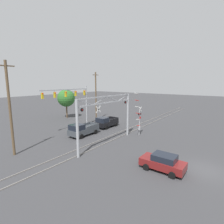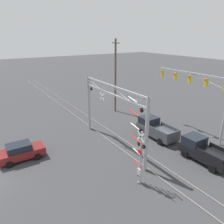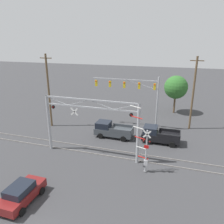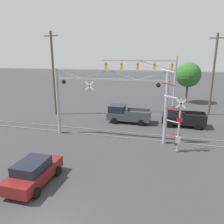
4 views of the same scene
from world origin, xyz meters
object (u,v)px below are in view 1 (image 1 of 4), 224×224
at_px(pickup_truck_lead, 82,130).
at_px(crossing_gantry, 107,115).
at_px(traffic_signal_span, 75,98).
at_px(sedan_waiting, 163,162).
at_px(background_tree_beyond_span, 66,98).
at_px(pickup_truck_following, 106,122).
at_px(utility_pole_right, 96,96).
at_px(utility_pole_left, 10,108).
at_px(crossing_signal_mast, 139,121).

bearing_deg(pickup_truck_lead, crossing_gantry, -97.17).
distance_m(traffic_signal_span, pickup_truck_lead, 6.72).
height_order(sedan_waiting, background_tree_beyond_span, background_tree_beyond_span).
height_order(pickup_truck_following, utility_pole_right, utility_pole_right).
distance_m(sedan_waiting, utility_pole_right, 24.40).
bearing_deg(pickup_truck_lead, pickup_truck_following, 1.90).
bearing_deg(utility_pole_left, sedan_waiting, -65.78).
relative_size(crossing_gantry, pickup_truck_lead, 2.14).
bearing_deg(background_tree_beyond_span, crossing_signal_mast, -95.68).
xyz_separation_m(sedan_waiting, utility_pole_left, (-6.76, 15.03, 4.64)).
bearing_deg(sedan_waiting, utility_pole_left, 114.22).
bearing_deg(utility_pole_right, sedan_waiting, -122.99).
xyz_separation_m(traffic_signal_span, pickup_truck_following, (3.53, -4.12, -4.42)).
bearing_deg(crossing_signal_mast, crossing_gantry, 166.45).
bearing_deg(traffic_signal_span, utility_pole_right, 13.33).
height_order(traffic_signal_span, pickup_truck_lead, traffic_signal_span).
height_order(pickup_truck_lead, background_tree_beyond_span, background_tree_beyond_span).
bearing_deg(traffic_signal_span, pickup_truck_following, -49.42).
bearing_deg(background_tree_beyond_span, traffic_signal_span, -119.35).
xyz_separation_m(pickup_truck_following, utility_pole_left, (-15.98, 0.79, 4.49)).
xyz_separation_m(crossing_signal_mast, sedan_waiting, (-8.59, -7.13, -1.53)).
height_order(crossing_gantry, pickup_truck_lead, crossing_gantry).
height_order(traffic_signal_span, pickup_truck_following, traffic_signal_span).
bearing_deg(background_tree_beyond_span, pickup_truck_lead, -119.98).
distance_m(traffic_signal_span, background_tree_beyond_span, 9.98).
distance_m(traffic_signal_span, pickup_truck_following, 7.00).
distance_m(pickup_truck_following, utility_pole_right, 8.26).
bearing_deg(crossing_gantry, sedan_waiting, -105.49).
height_order(crossing_gantry, crossing_signal_mast, crossing_signal_mast).
bearing_deg(pickup_truck_following, pickup_truck_lead, -178.10).
relative_size(traffic_signal_span, utility_pole_left, 0.92).
bearing_deg(pickup_truck_lead, utility_pole_right, 31.30).
bearing_deg(crossing_signal_mast, utility_pole_left, 152.75).
bearing_deg(utility_pole_left, traffic_signal_span, 14.99).
xyz_separation_m(sedan_waiting, utility_pole_right, (13.06, 20.11, 4.51)).
bearing_deg(utility_pole_left, pickup_truck_lead, -5.76).
relative_size(crossing_signal_mast, traffic_signal_span, 0.69).
height_order(crossing_signal_mast, pickup_truck_lead, crossing_signal_mast).
distance_m(crossing_gantry, utility_pole_left, 11.26).
bearing_deg(traffic_signal_span, background_tree_beyond_span, 60.65).
xyz_separation_m(crossing_signal_mast, traffic_signal_span, (-2.90, 11.24, 3.04)).
bearing_deg(utility_pole_right, crossing_gantry, -132.87).
bearing_deg(utility_pole_left, crossing_signal_mast, -27.25).
relative_size(pickup_truck_following, utility_pole_left, 0.44).
relative_size(traffic_signal_span, background_tree_beyond_span, 1.47).
height_order(pickup_truck_lead, sedan_waiting, pickup_truck_lead).
height_order(utility_pole_left, background_tree_beyond_span, utility_pole_left).
height_order(sedan_waiting, utility_pole_right, utility_pole_right).
distance_m(pickup_truck_following, background_tree_beyond_span, 13.37).
bearing_deg(crossing_signal_mast, sedan_waiting, -140.32).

